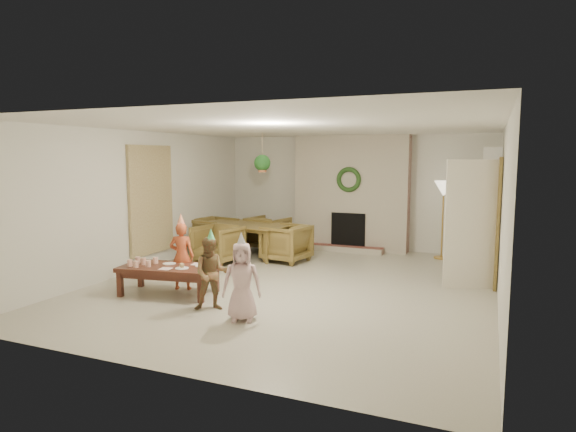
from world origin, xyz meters
The scene contains 56 objects.
floor centered at (0.00, 0.00, 0.00)m, with size 7.00×7.00×0.00m, color #B7B29E.
ceiling centered at (0.00, 0.00, 2.50)m, with size 7.00×7.00×0.00m, color white.
wall_back centered at (0.00, 3.50, 1.25)m, with size 7.00×7.00×0.00m, color silver.
wall_front centered at (0.00, -3.50, 1.25)m, with size 7.00×7.00×0.00m, color silver.
wall_left centered at (-3.00, 0.00, 1.25)m, with size 7.00×7.00×0.00m, color silver.
wall_right centered at (3.00, 0.00, 1.25)m, with size 7.00×7.00×0.00m, color silver.
fireplace_mass centered at (0.00, 3.30, 1.25)m, with size 2.50×0.40×2.50m, color #4D1418.
fireplace_hearth centered at (0.00, 2.95, 0.06)m, with size 1.60×0.30×0.12m, color maroon.
fireplace_firebox centered at (0.00, 3.12, 0.45)m, with size 0.75×0.12×0.75m, color black.
fireplace_wreath centered at (0.00, 3.07, 1.55)m, with size 0.54×0.54×0.10m, color #1D4018.
floor_lamp_base centered at (1.97, 3.00, 0.02)m, with size 0.29×0.29×0.03m, color gold.
floor_lamp_post centered at (1.97, 3.00, 0.73)m, with size 0.03×0.03×1.41m, color gold.
floor_lamp_shade centered at (1.97, 3.00, 1.41)m, with size 0.38×0.38×0.31m, color beige.
bookshelf_carcass centered at (2.84, 2.30, 1.10)m, with size 0.30×1.00×2.20m, color white.
bookshelf_shelf_a centered at (2.82, 2.30, 0.45)m, with size 0.30×0.92×0.03m, color white.
bookshelf_shelf_b centered at (2.82, 2.30, 0.85)m, with size 0.30×0.92×0.03m, color white.
bookshelf_shelf_c centered at (2.82, 2.30, 1.25)m, with size 0.30×0.92×0.03m, color white.
bookshelf_shelf_d centered at (2.82, 2.30, 1.65)m, with size 0.30×0.92×0.03m, color white.
books_row_lower centered at (2.80, 2.15, 0.59)m, with size 0.20×0.40×0.24m, color #9E3F1D.
books_row_mid centered at (2.80, 2.35, 0.99)m, with size 0.20×0.44×0.24m, color #284E95.
books_row_upper centered at (2.80, 2.20, 1.38)m, with size 0.20×0.36×0.22m, color #B09E25.
door_frame centered at (2.96, 1.20, 1.02)m, with size 0.05×0.86×2.04m, color brown.
door_leaf centered at (2.58, 0.82, 1.00)m, with size 0.05×0.80×2.00m, color beige.
curtain_panel centered at (-2.96, 0.20, 1.25)m, with size 0.06×1.20×2.00m, color #BCB385.
dining_table centered at (-1.83, 1.73, 0.33)m, with size 1.89×1.05×0.66m, color brown.
dining_chair_near centered at (-1.98, 0.91, 0.37)m, with size 0.78×0.81×0.73m, color brown.
dining_chair_far centered at (-1.67, 2.54, 0.37)m, with size 0.78×0.81×0.73m, color brown.
dining_chair_left centered at (-2.64, 1.89, 0.37)m, with size 0.78×0.81×0.73m, color brown.
dining_chair_right centered at (-0.81, 1.53, 0.37)m, with size 0.78×0.81×0.73m, color brown.
hanging_plant_cord centered at (-1.30, 1.50, 2.15)m, with size 0.01×0.01×0.70m, color tan.
hanging_plant_pot centered at (-1.30, 1.50, 1.80)m, with size 0.16×0.16×0.12m, color #A65835.
hanging_plant_foliage centered at (-1.30, 1.50, 1.92)m, with size 0.32×0.32×0.32m, color #174618.
coffee_table_top centered at (-1.54, -1.25, 0.40)m, with size 1.40×0.70×0.06m, color #53281B.
coffee_table_apron centered at (-1.54, -1.25, 0.32)m, with size 1.29×0.59×0.09m, color #53281B.
coffee_leg_fl centered at (-2.12, -1.63, 0.18)m, with size 0.08×0.08×0.37m, color #53281B.
coffee_leg_fr centered at (-0.86, -1.44, 0.18)m, with size 0.08×0.08×0.37m, color #53281B.
coffee_leg_bl centered at (-2.21, -1.07, 0.18)m, with size 0.08×0.08×0.37m, color #53281B.
coffee_leg_br centered at (-0.95, -0.87, 0.18)m, with size 0.08×0.08×0.37m, color #53281B.
cup_a centered at (-2.05, -1.50, 0.48)m, with size 0.08×0.08×0.10m, color white.
cup_b centered at (-2.08, -1.28, 0.48)m, with size 0.08×0.08×0.10m, color white.
cup_c centered at (-1.91, -1.53, 0.48)m, with size 0.08×0.08×0.10m, color white.
cup_d centered at (-1.94, -1.32, 0.48)m, with size 0.08×0.08×0.10m, color white.
cup_e centered at (-1.77, -1.42, 0.48)m, with size 0.08×0.08×0.10m, color white.
cup_f centered at (-1.81, -1.21, 0.48)m, with size 0.08×0.08×0.10m, color white.
plate_a centered at (-1.61, -1.13, 0.44)m, with size 0.19×0.19×0.01m, color white.
plate_b centered at (-1.25, -1.32, 0.44)m, with size 0.19×0.19×0.01m, color white.
plate_c centered at (-1.07, -1.07, 0.44)m, with size 0.19×0.19×0.01m, color white.
food_scoop centered at (-1.25, -1.32, 0.48)m, with size 0.08×0.08×0.08m, color tan.
napkin_left centered at (-1.45, -1.44, 0.43)m, with size 0.16×0.16×0.01m, color #FCB9C0.
napkin_right centered at (-1.19, -1.00, 0.43)m, with size 0.16×0.16×0.01m, color #FCB9C0.
child_red centered at (-1.52, -0.94, 0.52)m, with size 0.38×0.25×1.04m, color #AB4624.
party_hat_red centered at (-1.52, -0.94, 1.09)m, with size 0.14×0.14×0.20m, color #F8C552.
child_plaid centered at (-0.55, -1.65, 0.49)m, with size 0.48×0.37×0.99m, color #943828.
party_hat_plaid centered at (-0.55, -1.65, 1.02)m, with size 0.12×0.12×0.16m, color #52C072.
child_pink centered at (0.02, -1.88, 0.50)m, with size 0.49×0.32×1.00m, color #D1A7A8.
party_hat_pink centered at (0.02, -1.88, 1.04)m, with size 0.13×0.13×0.18m, color silver.
Camera 1 is at (2.85, -7.16, 2.05)m, focal length 30.61 mm.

